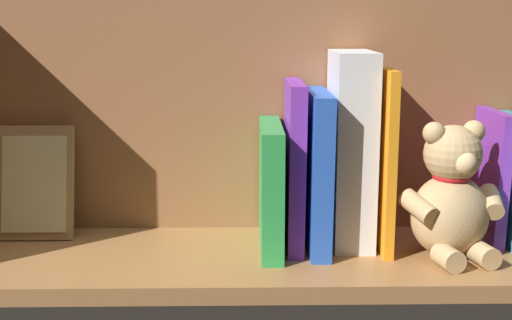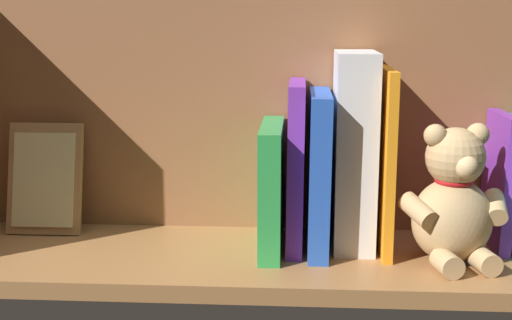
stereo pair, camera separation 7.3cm
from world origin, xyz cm
name	(u,v)px [view 2 (the right image)]	position (x,y,z in cm)	size (l,w,h in cm)	color
ground_plane	(256,258)	(0.00, 0.00, -1.10)	(86.32, 26.28, 2.20)	#9E6B3D
shelf_back_panel	(261,113)	(0.00, -10.89, 17.02)	(86.32, 1.50, 34.03)	#905A37
book_1	(499,181)	(-32.34, -4.09, 9.06)	(1.56, 11.31, 18.12)	purple
teddy_bear	(454,202)	(-25.04, 2.76, 7.81)	(14.06, 12.86, 17.75)	tan
book_2	(385,160)	(-16.91, -2.54, 12.05)	(1.24, 14.40, 24.09)	orange
dictionary_thick_white	(354,150)	(-12.92, -3.44, 13.08)	(5.35, 12.39, 26.17)	silver
book_3	(319,171)	(-8.23, -1.96, 10.50)	(2.65, 15.55, 21.00)	blue
book_4	(296,165)	(-5.16, -2.74, 11.12)	(2.11, 14.00, 22.24)	purple
book_5	(272,187)	(-2.00, -1.48, 8.38)	(2.83, 16.51, 16.76)	green
picture_frame_leaning	(45,179)	(30.84, -6.72, 7.74)	(10.55, 5.34, 15.79)	#A87A4C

